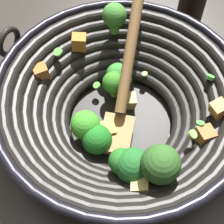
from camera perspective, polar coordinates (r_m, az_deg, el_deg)
ground_plane at (r=0.60m, az=1.40°, el=-2.13°), size 4.00×4.00×0.00m
wok at (r=0.54m, az=1.55°, el=1.30°), size 0.43×0.42×0.23m
soy_sauce_bottle at (r=0.71m, az=13.16°, el=17.20°), size 0.05×0.05×0.18m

